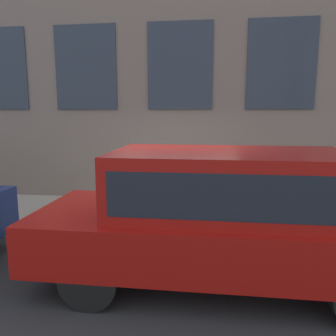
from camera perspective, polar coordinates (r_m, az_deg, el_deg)
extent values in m
plane|color=#2D2D30|center=(5.90, -0.48, -13.33)|extent=(80.00, 80.00, 0.00)
cube|color=#A8A093|center=(7.11, 0.97, -8.77)|extent=(2.64, 60.00, 0.13)
cube|color=#2D3847|center=(8.24, 19.17, 16.73)|extent=(0.03, 1.55, 2.02)
cube|color=#2D3847|center=(8.12, 2.09, 17.35)|extent=(0.03, 1.55, 2.02)
cube|color=#2D3847|center=(8.64, -14.15, 16.60)|extent=(0.03, 1.55, 2.02)
cylinder|color=red|center=(6.35, 2.89, -10.24)|extent=(0.35, 0.35, 0.04)
cylinder|color=red|center=(6.26, 2.92, -7.74)|extent=(0.26, 0.26, 0.62)
sphere|color=maroon|center=(6.18, 2.94, -5.00)|extent=(0.27, 0.27, 0.27)
cylinder|color=black|center=(6.16, 2.95, -4.25)|extent=(0.09, 0.09, 0.11)
cylinder|color=red|center=(6.23, 4.59, -7.13)|extent=(0.09, 0.10, 0.09)
cylinder|color=red|center=(6.25, 1.26, -7.04)|extent=(0.09, 0.10, 0.09)
cylinder|color=#998466|center=(6.68, -2.79, -6.94)|extent=(0.08, 0.08, 0.55)
cylinder|color=#998466|center=(6.78, -2.62, -6.67)|extent=(0.08, 0.08, 0.55)
cube|color=yellow|center=(6.61, -2.74, -2.80)|extent=(0.15, 0.10, 0.41)
cylinder|color=yellow|center=(6.51, -2.90, -2.91)|extent=(0.06, 0.06, 0.39)
cylinder|color=yellow|center=(6.71, -2.58, -2.52)|extent=(0.06, 0.06, 0.39)
sphere|color=brown|center=(6.55, -2.76, -0.26)|extent=(0.18, 0.18, 0.18)
cylinder|color=black|center=(4.18, -13.54, -18.40)|extent=(0.24, 0.71, 0.71)
cylinder|color=black|center=(5.62, -7.48, -10.74)|extent=(0.24, 0.71, 0.71)
cylinder|color=black|center=(5.70, 24.28, -11.24)|extent=(0.24, 0.71, 0.71)
cube|color=#A5140F|center=(4.56, 8.81, -11.36)|extent=(1.90, 4.90, 0.64)
cube|color=#A5140F|center=(4.36, 10.66, -2.41)|extent=(1.67, 3.04, 0.81)
cube|color=#1E232D|center=(4.36, 10.66, -2.41)|extent=(1.68, 2.80, 0.52)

